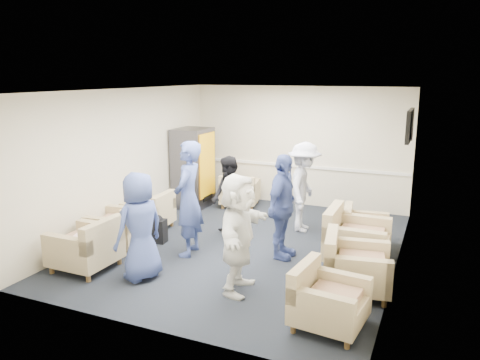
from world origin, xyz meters
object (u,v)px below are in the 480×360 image
at_px(armchair_right_far, 363,230).
at_px(person_back_right, 304,187).
at_px(armchair_corner, 240,193).
at_px(vending_machine, 193,168).
at_px(armchair_right_midnear, 353,268).
at_px(armchair_right_midfar, 353,240).
at_px(person_front_right, 238,233).
at_px(armchair_left_mid, 122,228).
at_px(person_front_left, 140,226).
at_px(armchair_right_near, 325,302).
at_px(armchair_left_far, 151,214).
at_px(person_mid_right, 282,207).
at_px(person_mid_left, 188,199).
at_px(armchair_left_near, 88,248).
at_px(person_back_left, 229,198).

relative_size(armchair_right_far, person_back_right, 0.50).
xyz_separation_m(armchair_corner, vending_machine, (-0.98, -0.37, 0.57)).
bearing_deg(armchair_right_far, armchair_right_midnear, 176.92).
relative_size(armchair_right_midfar, person_front_right, 0.57).
bearing_deg(armchair_left_mid, person_front_left, 42.09).
height_order(armchair_right_near, armchair_right_midnear, armchair_right_midnear).
bearing_deg(armchair_right_far, person_front_right, 143.38).
bearing_deg(armchair_left_far, armchair_right_near, 57.46).
xyz_separation_m(armchair_right_midnear, person_front_left, (-2.94, -0.79, 0.45)).
xyz_separation_m(armchair_left_mid, armchair_right_midnear, (4.00, -0.13, 0.01)).
bearing_deg(person_front_right, armchair_left_mid, 67.25).
distance_m(armchair_right_near, person_front_left, 2.86).
xyz_separation_m(vending_machine, person_mid_right, (2.82, -2.12, -0.03)).
distance_m(person_mid_left, person_front_right, 1.60).
distance_m(armchair_right_midfar, armchair_corner, 3.72).
bearing_deg(armchair_corner, armchair_left_far, 56.30).
relative_size(armchair_right_far, armchair_corner, 0.92).
xyz_separation_m(armchair_left_near, armchair_right_midnear, (3.87, 0.86, 0.00)).
relative_size(armchair_left_mid, armchair_right_far, 1.10).
relative_size(armchair_left_near, vending_machine, 0.50).
bearing_deg(person_mid_left, armchair_right_midfar, 95.00).
xyz_separation_m(person_mid_left, person_mid_right, (1.47, 0.47, -0.09)).
relative_size(armchair_left_far, person_front_left, 0.52).
relative_size(person_back_left, person_back_right, 0.88).
bearing_deg(vending_machine, armchair_corner, 20.58).
relative_size(armchair_right_midnear, person_mid_left, 0.53).
relative_size(vending_machine, person_back_left, 1.17).
height_order(armchair_right_midfar, armchair_right_far, armchair_right_midfar).
bearing_deg(person_back_left, armchair_left_far, -129.60).
relative_size(person_mid_left, person_back_right, 1.11).
distance_m(armchair_left_near, armchair_left_far, 1.99).
height_order(armchair_right_far, vending_machine, vending_machine).
xyz_separation_m(person_back_left, person_mid_right, (1.20, -0.53, 0.10)).
bearing_deg(person_back_right, armchair_right_near, -165.84).
distance_m(armchair_left_near, armchair_right_far, 4.57).
bearing_deg(armchair_right_far, person_back_left, 93.21).
height_order(armchair_right_midfar, person_front_right, person_front_right).
relative_size(armchair_left_mid, person_mid_right, 0.55).
relative_size(armchair_right_near, person_back_right, 0.51).
xyz_separation_m(armchair_right_midfar, person_mid_right, (-1.12, -0.23, 0.48)).
bearing_deg(armchair_left_near, person_mid_right, 123.50).
bearing_deg(person_front_right, person_mid_left, 48.01).
relative_size(armchair_left_far, armchair_right_midnear, 0.83).
height_order(armchair_left_mid, armchair_right_far, armchair_left_mid).
bearing_deg(person_back_right, person_mid_left, 137.73).
height_order(armchair_left_near, person_front_right, person_front_right).
xyz_separation_m(armchair_left_far, person_back_right, (2.71, 1.13, 0.54)).
bearing_deg(armchair_right_midfar, armchair_corner, 51.90).
relative_size(person_mid_left, person_back_left, 1.26).
distance_m(armchair_corner, person_back_right, 2.13).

